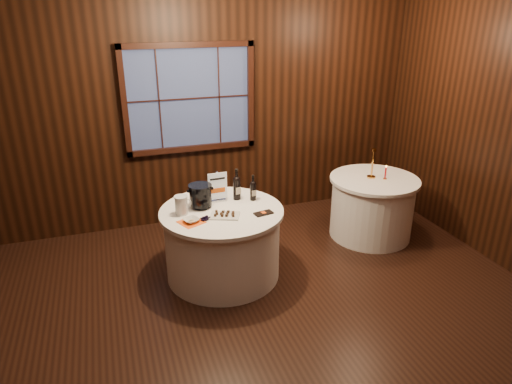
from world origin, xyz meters
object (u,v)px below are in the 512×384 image
object	(u,v)px
cracker_bowl	(191,220)
glass_pitcher	(181,205)
ice_bucket	(200,196)
port_bottle_right	(253,189)
sign_stand	(218,191)
main_table	(223,243)
chocolate_box	(263,213)
port_bottle_left	(237,186)
chocolate_plate	(225,215)
brass_candlestick	(372,167)
red_candle	(385,174)
grape_bunch	(206,219)
side_table	(372,207)

from	to	relation	value
cracker_bowl	glass_pitcher	bearing A→B (deg)	103.07
ice_bucket	port_bottle_right	bearing A→B (deg)	0.70
sign_stand	glass_pitcher	bearing A→B (deg)	-156.29
main_table	glass_pitcher	distance (m)	0.63
chocolate_box	cracker_bowl	xyz separation A→B (m)	(-0.73, 0.04, 0.01)
main_table	glass_pitcher	size ratio (longest dim) A/B	6.61
port_bottle_left	chocolate_plate	bearing A→B (deg)	-131.70
port_bottle_right	brass_candlestick	world-z (taller)	brass_candlestick
red_candle	glass_pitcher	bearing A→B (deg)	-175.39
grape_bunch	red_candle	world-z (taller)	red_candle
main_table	side_table	bearing A→B (deg)	8.53
port_bottle_left	chocolate_box	xyz separation A→B (m)	(0.15, -0.45, -0.14)
cracker_bowl	brass_candlestick	xyz separation A→B (m)	(2.32, 0.52, 0.11)
port_bottle_right	chocolate_box	bearing A→B (deg)	-94.36
brass_candlestick	red_candle	bearing A→B (deg)	-38.04
port_bottle_right	main_table	bearing A→B (deg)	-162.69
chocolate_plate	ice_bucket	bearing A→B (deg)	120.87
ice_bucket	glass_pitcher	distance (m)	0.24
chocolate_box	grape_bunch	xyz separation A→B (m)	(-0.58, 0.04, 0.01)
ice_bucket	grape_bunch	size ratio (longest dim) A/B	1.48
main_table	brass_candlestick	world-z (taller)	brass_candlestick
chocolate_plate	cracker_bowl	xyz separation A→B (m)	(-0.34, -0.02, 0.01)
port_bottle_left	port_bottle_right	distance (m)	0.18
chocolate_box	glass_pitcher	bearing A→B (deg)	151.35
side_table	sign_stand	bearing A→B (deg)	-178.07
cracker_bowl	red_candle	xyz separation A→B (m)	(2.45, 0.42, 0.05)
sign_stand	red_candle	size ratio (longest dim) A/B	1.92
main_table	red_candle	world-z (taller)	red_candle
glass_pitcher	red_candle	world-z (taller)	glass_pitcher
ice_bucket	grape_bunch	bearing A→B (deg)	-93.86
chocolate_plate	chocolate_box	bearing A→B (deg)	-10.12
side_table	chocolate_box	bearing A→B (deg)	-161.84
brass_candlestick	ice_bucket	bearing A→B (deg)	-174.72
ice_bucket	cracker_bowl	xyz separation A→B (m)	(-0.17, -0.32, -0.11)
side_table	cracker_bowl	world-z (taller)	cracker_bowl
ice_bucket	glass_pitcher	xyz separation A→B (m)	(-0.22, -0.10, -0.03)
chocolate_box	grape_bunch	world-z (taller)	grape_bunch
ice_bucket	cracker_bowl	distance (m)	0.38
brass_candlestick	sign_stand	bearing A→B (deg)	-177.13
port_bottle_left	glass_pitcher	distance (m)	0.66
side_table	port_bottle_left	bearing A→B (deg)	-177.35
main_table	sign_stand	size ratio (longest dim) A/B	3.84
red_candle	chocolate_box	bearing A→B (deg)	-164.91
ice_bucket	red_candle	distance (m)	2.28
sign_stand	chocolate_plate	bearing A→B (deg)	-96.27
side_table	grape_bunch	bearing A→B (deg)	-167.34
main_table	sign_stand	xyz separation A→B (m)	(0.02, 0.23, 0.50)
chocolate_box	main_table	bearing A→B (deg)	138.10
chocolate_plate	brass_candlestick	world-z (taller)	brass_candlestick
brass_candlestick	red_candle	world-z (taller)	brass_candlestick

